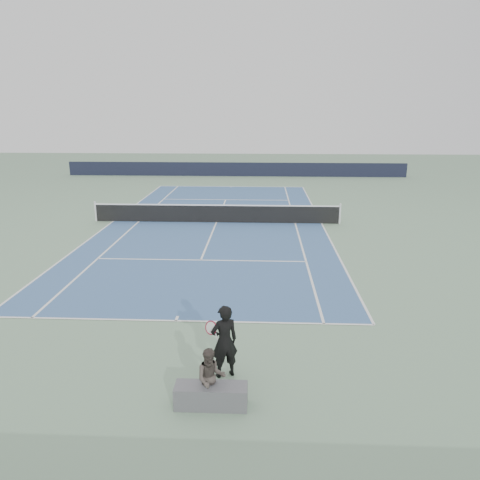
{
  "coord_description": "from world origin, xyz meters",
  "views": [
    {
      "loc": [
        2.36,
        -23.76,
        5.7
      ],
      "look_at": [
        1.58,
        -7.29,
        1.1
      ],
      "focal_mm": 35.0,
      "sensor_mm": 36.0,
      "label": 1
    }
  ],
  "objects_px": {
    "spectator_bench": "(211,386)",
    "tennis_net": "(216,213)",
    "tennis_player": "(224,341)",
    "tennis_ball": "(198,381)"
  },
  "relations": [
    {
      "from": "tennis_ball",
      "to": "tennis_player",
      "type": "bearing_deg",
      "value": 29.46
    },
    {
      "from": "tennis_player",
      "to": "tennis_net",
      "type": "bearing_deg",
      "value": 96.19
    },
    {
      "from": "tennis_player",
      "to": "spectator_bench",
      "type": "height_order",
      "value": "tennis_player"
    },
    {
      "from": "tennis_player",
      "to": "tennis_ball",
      "type": "xyz_separation_m",
      "value": [
        -0.56,
        -0.32,
        -0.8
      ]
    },
    {
      "from": "spectator_bench",
      "to": "tennis_net",
      "type": "bearing_deg",
      "value": 95.1
    },
    {
      "from": "tennis_net",
      "to": "tennis_ball",
      "type": "bearing_deg",
      "value": -86.07
    },
    {
      "from": "tennis_net",
      "to": "spectator_bench",
      "type": "xyz_separation_m",
      "value": [
        1.4,
        -15.7,
        -0.06
      ]
    },
    {
      "from": "tennis_net",
      "to": "tennis_ball",
      "type": "xyz_separation_m",
      "value": [
        1.02,
        -14.89,
        -0.47
      ]
    },
    {
      "from": "tennis_net",
      "to": "tennis_player",
      "type": "height_order",
      "value": "tennis_player"
    },
    {
      "from": "tennis_net",
      "to": "tennis_player",
      "type": "distance_m",
      "value": 14.67
    }
  ]
}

